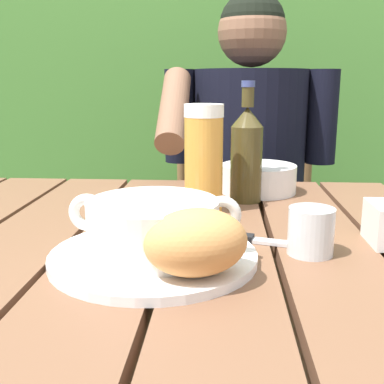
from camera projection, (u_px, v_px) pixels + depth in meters
name	position (u px, v px, depth m)	size (l,w,h in m)	color
dining_table	(220.00, 317.00, 0.67)	(1.33, 0.99, 0.77)	brown
hedge_backdrop	(239.00, 55.00, 2.12)	(4.09, 1.00, 2.80)	#487F34
chair_near_diner	(244.00, 244.00, 1.61)	(0.48, 0.43, 0.92)	brown
person_eating	(248.00, 179.00, 1.36)	(0.48, 0.47, 1.24)	black
serving_plate	(153.00, 256.00, 0.63)	(0.27, 0.27, 0.01)	white
soup_bowl	(153.00, 225.00, 0.62)	(0.22, 0.17, 0.08)	white
bread_roll	(196.00, 242.00, 0.55)	(0.15, 0.13, 0.08)	tan
beer_glass	(203.00, 159.00, 0.85)	(0.07, 0.07, 0.19)	gold
beer_bottle	(246.00, 153.00, 0.92)	(0.06, 0.06, 0.23)	#443B1C
water_glass_small	(311.00, 231.00, 0.65)	(0.06, 0.06, 0.06)	silver
table_knife	(251.00, 239.00, 0.70)	(0.15, 0.06, 0.01)	silver
diner_bowl	(258.00, 178.00, 1.01)	(0.16, 0.16, 0.06)	white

